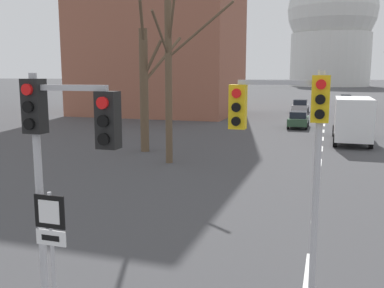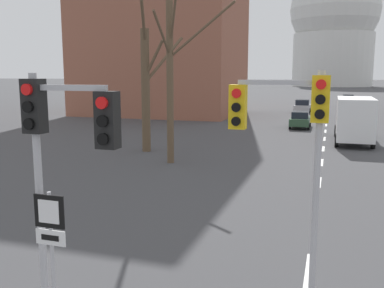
{
  "view_description": "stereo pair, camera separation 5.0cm",
  "coord_description": "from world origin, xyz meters",
  "px_view_note": "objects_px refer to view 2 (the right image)",
  "views": [
    {
      "loc": [
        0.26,
        -2.41,
        4.69
      ],
      "look_at": [
        -2.52,
        6.32,
        3.19
      ],
      "focal_mm": 40.0,
      "sensor_mm": 36.0,
      "label": 1
    },
    {
      "loc": [
        0.31,
        -2.4,
        4.69
      ],
      "look_at": [
        -2.52,
        6.32,
        3.19
      ],
      "focal_mm": 40.0,
      "sensor_mm": 36.0,
      "label": 2
    }
  ],
  "objects_px": {
    "route_sign_post": "(51,238)",
    "traffic_signal_centre_tall": "(289,126)",
    "sedan_near_left": "(302,106)",
    "sedan_near_right": "(300,120)",
    "sedan_mid_centre": "(348,101)",
    "traffic_signal_near_left": "(60,140)",
    "delivery_truck": "(354,118)"
  },
  "relations": [
    {
      "from": "route_sign_post",
      "to": "traffic_signal_centre_tall",
      "type": "bearing_deg",
      "value": 38.43
    },
    {
      "from": "sedan_near_left",
      "to": "sedan_near_right",
      "type": "height_order",
      "value": "sedan_near_left"
    },
    {
      "from": "sedan_near_right",
      "to": "sedan_mid_centre",
      "type": "relative_size",
      "value": 0.89
    },
    {
      "from": "route_sign_post",
      "to": "sedan_near_right",
      "type": "xyz_separation_m",
      "value": [
        2.13,
        32.52,
        -1.07
      ]
    },
    {
      "from": "sedan_near_left",
      "to": "sedan_near_right",
      "type": "bearing_deg",
      "value": -86.99
    },
    {
      "from": "traffic_signal_near_left",
      "to": "traffic_signal_centre_tall",
      "type": "distance_m",
      "value": 4.62
    },
    {
      "from": "route_sign_post",
      "to": "sedan_mid_centre",
      "type": "relative_size",
      "value": 0.62
    },
    {
      "from": "route_sign_post",
      "to": "sedan_near_left",
      "type": "xyz_separation_m",
      "value": [
        1.3,
        48.42,
        -1.0
      ]
    },
    {
      "from": "traffic_signal_centre_tall",
      "to": "sedan_near_right",
      "type": "xyz_separation_m",
      "value": [
        -1.68,
        29.49,
        -2.87
      ]
    },
    {
      "from": "traffic_signal_centre_tall",
      "to": "sedan_mid_centre",
      "type": "height_order",
      "value": "traffic_signal_centre_tall"
    },
    {
      "from": "sedan_near_left",
      "to": "sedan_near_right",
      "type": "distance_m",
      "value": 15.92
    },
    {
      "from": "traffic_signal_centre_tall",
      "to": "route_sign_post",
      "type": "bearing_deg",
      "value": -141.57
    },
    {
      "from": "traffic_signal_centre_tall",
      "to": "route_sign_post",
      "type": "height_order",
      "value": "traffic_signal_centre_tall"
    },
    {
      "from": "sedan_near_right",
      "to": "delivery_truck",
      "type": "distance_m",
      "value": 8.36
    },
    {
      "from": "delivery_truck",
      "to": "sedan_near_left",
      "type": "bearing_deg",
      "value": 101.97
    },
    {
      "from": "traffic_signal_centre_tall",
      "to": "sedan_mid_centre",
      "type": "xyz_separation_m",
      "value": [
        3.15,
        57.4,
        -2.72
      ]
    },
    {
      "from": "traffic_signal_near_left",
      "to": "sedan_mid_centre",
      "type": "relative_size",
      "value": 1.09
    },
    {
      "from": "sedan_near_left",
      "to": "traffic_signal_centre_tall",
      "type": "bearing_deg",
      "value": -86.83
    },
    {
      "from": "route_sign_post",
      "to": "sedan_near_right",
      "type": "height_order",
      "value": "route_sign_post"
    },
    {
      "from": "route_sign_post",
      "to": "delivery_truck",
      "type": "distance_m",
      "value": 26.03
    },
    {
      "from": "sedan_near_right",
      "to": "route_sign_post",
      "type": "bearing_deg",
      "value": -93.75
    },
    {
      "from": "delivery_truck",
      "to": "traffic_signal_centre_tall",
      "type": "bearing_deg",
      "value": -96.14
    },
    {
      "from": "route_sign_post",
      "to": "sedan_near_left",
      "type": "bearing_deg",
      "value": 88.47
    },
    {
      "from": "traffic_signal_near_left",
      "to": "traffic_signal_centre_tall",
      "type": "xyz_separation_m",
      "value": [
        3.66,
        2.81,
        0.05
      ]
    },
    {
      "from": "traffic_signal_near_left",
      "to": "sedan_mid_centre",
      "type": "bearing_deg",
      "value": 83.55
    },
    {
      "from": "sedan_near_left",
      "to": "delivery_truck",
      "type": "bearing_deg",
      "value": -78.03
    },
    {
      "from": "sedan_mid_centre",
      "to": "sedan_near_right",
      "type": "bearing_deg",
      "value": -99.81
    },
    {
      "from": "sedan_near_left",
      "to": "sedan_near_right",
      "type": "relative_size",
      "value": 1.02
    },
    {
      "from": "traffic_signal_centre_tall",
      "to": "sedan_near_left",
      "type": "xyz_separation_m",
      "value": [
        -2.51,
        45.39,
        -2.8
      ]
    },
    {
      "from": "sedan_mid_centre",
      "to": "delivery_truck",
      "type": "bearing_deg",
      "value": -91.23
    },
    {
      "from": "traffic_signal_near_left",
      "to": "route_sign_post",
      "type": "relative_size",
      "value": 1.77
    },
    {
      "from": "sedan_near_right",
      "to": "delivery_truck",
      "type": "height_order",
      "value": "delivery_truck"
    }
  ]
}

